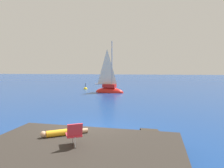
# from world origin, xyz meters

# --- Properties ---
(ground_plane) EXTENTS (160.00, 160.00, 0.00)m
(ground_plane) POSITION_xyz_m (0.00, 0.00, 0.00)
(ground_plane) COLOR navy
(shore_ledge) EXTENTS (6.95, 4.61, 0.55)m
(shore_ledge) POSITION_xyz_m (0.47, -3.16, 0.28)
(shore_ledge) COLOR #2D2823
(shore_ledge) RESTS_ON ground
(boulder_seaward) EXTENTS (1.22, 1.34, 0.85)m
(boulder_seaward) POSITION_xyz_m (2.88, -0.82, 0.00)
(boulder_seaward) COLOR #2F2820
(boulder_seaward) RESTS_ON ground
(boulder_inland) EXTENTS (1.41, 1.32, 0.66)m
(boulder_inland) POSITION_xyz_m (-2.05, -1.14, 0.00)
(boulder_inland) COLOR #2E2323
(boulder_inland) RESTS_ON ground
(sailboat_near) EXTENTS (3.80, 1.92, 6.90)m
(sailboat_near) POSITION_xyz_m (-1.61, 15.48, 0.37)
(sailboat_near) COLOR red
(sailboat_near) RESTS_ON ground
(person_sunbather) EXTENTS (1.57, 1.03, 0.25)m
(person_sunbather) POSITION_xyz_m (-0.49, -2.35, 0.67)
(person_sunbather) COLOR gold
(person_sunbather) RESTS_ON shore_ledge
(beach_chair) EXTENTS (0.70, 0.75, 0.80)m
(beach_chair) POSITION_xyz_m (0.30, -3.31, 0.99)
(beach_chair) COLOR #E03342
(beach_chair) RESTS_ON shore_ledge
(marker_buoy) EXTENTS (0.56, 0.56, 1.13)m
(marker_buoy) POSITION_xyz_m (-5.59, 18.85, 0.01)
(marker_buoy) COLOR yellow
(marker_buoy) RESTS_ON ground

